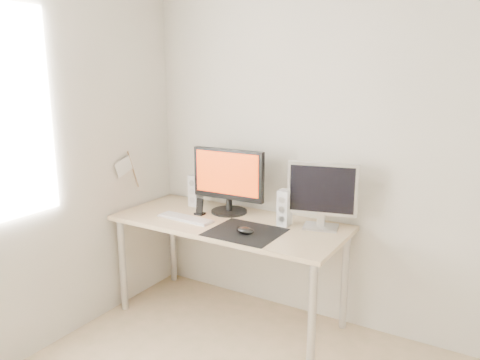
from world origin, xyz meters
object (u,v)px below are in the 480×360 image
at_px(main_monitor, 228,179).
at_px(speaker_left, 195,190).
at_px(mouse, 245,231).
at_px(second_monitor, 322,192).
at_px(speaker_right, 285,208).
at_px(desk, 229,232).
at_px(phone_dock, 200,210).
at_px(keyboard, 185,218).

xyz_separation_m(main_monitor, speaker_left, (-0.31, 0.03, -0.13)).
relative_size(mouse, second_monitor, 0.26).
bearing_deg(speaker_right, desk, -163.31).
xyz_separation_m(second_monitor, phone_dock, (-0.85, -0.17, -0.20)).
xyz_separation_m(speaker_right, keyboard, (-0.64, -0.24, -0.11)).
bearing_deg(desk, main_monitor, 123.49).
relative_size(mouse, keyboard, 0.28).
height_order(speaker_left, phone_dock, speaker_left).
relative_size(desk, main_monitor, 2.90).
distance_m(speaker_left, keyboard, 0.35).
bearing_deg(second_monitor, desk, -163.26).
height_order(mouse, speaker_right, speaker_right).
xyz_separation_m(keyboard, phone_dock, (0.02, 0.14, 0.03)).
xyz_separation_m(desk, phone_dock, (-0.26, 0.01, 0.11)).
relative_size(main_monitor, speaker_left, 2.30).
bearing_deg(keyboard, mouse, -5.56).
xyz_separation_m(main_monitor, speaker_right, (0.47, -0.05, -0.13)).
distance_m(desk, phone_dock, 0.28).
bearing_deg(speaker_left, mouse, -28.91).
relative_size(mouse, desk, 0.07).
relative_size(keyboard, phone_dock, 3.51).
relative_size(speaker_right, keyboard, 0.56).
bearing_deg(phone_dock, main_monitor, 42.90).
height_order(desk, speaker_right, speaker_right).
height_order(speaker_left, keyboard, speaker_left).
height_order(main_monitor, speaker_left, main_monitor).
bearing_deg(speaker_right, speaker_left, 174.70).
height_order(speaker_left, speaker_right, same).
distance_m(main_monitor, speaker_left, 0.34).
bearing_deg(mouse, speaker_left, 151.09).
distance_m(keyboard, phone_dock, 0.14).
bearing_deg(phone_dock, keyboard, -99.19).
relative_size(desk, keyboard, 3.78).
bearing_deg(mouse, keyboard, 174.44).
relative_size(speaker_left, keyboard, 0.56).
distance_m(mouse, phone_dock, 0.52).
bearing_deg(desk, second_monitor, 16.74).
bearing_deg(desk, keyboard, -155.75).
height_order(speaker_right, keyboard, speaker_right).
height_order(desk, keyboard, keyboard).
xyz_separation_m(mouse, desk, (-0.23, 0.18, -0.10)).
relative_size(mouse, main_monitor, 0.21).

